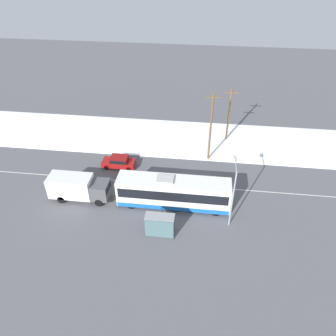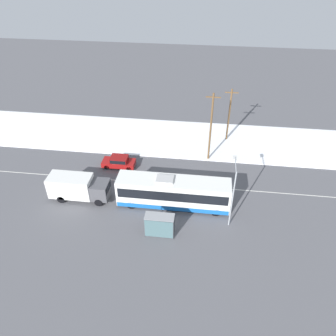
# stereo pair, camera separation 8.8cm
# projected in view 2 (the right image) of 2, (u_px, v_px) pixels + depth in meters

# --- Properties ---
(ground_plane) EXTENTS (120.00, 120.00, 0.00)m
(ground_plane) POSITION_uv_depth(u_px,v_px,m) (192.00, 186.00, 38.93)
(ground_plane) COLOR #56565B
(snow_lot) EXTENTS (80.00, 10.43, 0.12)m
(snow_lot) POSITION_uv_depth(u_px,v_px,m) (196.00, 139.00, 47.54)
(snow_lot) COLOR white
(snow_lot) RESTS_ON ground_plane
(lane_marking_center) EXTENTS (60.00, 0.12, 0.00)m
(lane_marking_center) POSITION_uv_depth(u_px,v_px,m) (192.00, 186.00, 38.93)
(lane_marking_center) COLOR silver
(lane_marking_center) RESTS_ON ground_plane
(city_bus) EXTENTS (12.14, 2.57, 3.60)m
(city_bus) POSITION_uv_depth(u_px,v_px,m) (173.00, 192.00, 35.28)
(city_bus) COLOR white
(city_bus) RESTS_ON ground_plane
(box_truck) EXTENTS (6.68, 2.30, 2.89)m
(box_truck) POSITION_uv_depth(u_px,v_px,m) (78.00, 187.00, 36.31)
(box_truck) COLOR silver
(box_truck) RESTS_ON ground_plane
(sedan_car) EXTENTS (4.17, 1.80, 1.46)m
(sedan_car) POSITION_uv_depth(u_px,v_px,m) (119.00, 161.00, 41.73)
(sedan_car) COLOR maroon
(sedan_car) RESTS_ON ground_plane
(pedestrian_at_stop) EXTENTS (0.58, 0.26, 1.61)m
(pedestrian_at_stop) POSITION_uv_depth(u_px,v_px,m) (164.00, 217.00, 33.34)
(pedestrian_at_stop) COLOR #23232D
(pedestrian_at_stop) RESTS_ON ground_plane
(bus_shelter) EXTENTS (2.88, 1.20, 2.40)m
(bus_shelter) POSITION_uv_depth(u_px,v_px,m) (159.00, 224.00, 31.62)
(bus_shelter) COLOR gray
(bus_shelter) RESTS_ON ground_plane
(streetlamp) EXTENTS (0.36, 3.05, 6.79)m
(streetlamp) POSITION_uv_depth(u_px,v_px,m) (233.00, 188.00, 31.76)
(streetlamp) COLOR #9EA3A8
(streetlamp) RESTS_ON ground_plane
(utility_pole_roadside) EXTENTS (1.80, 0.24, 9.32)m
(utility_pole_roadside) POSITION_uv_depth(u_px,v_px,m) (211.00, 127.00, 40.70)
(utility_pole_roadside) COLOR brown
(utility_pole_roadside) RESTS_ON ground_plane
(utility_pole_snowlot) EXTENTS (1.80, 0.24, 7.74)m
(utility_pole_snowlot) POSITION_uv_depth(u_px,v_px,m) (229.00, 114.00, 45.27)
(utility_pole_snowlot) COLOR brown
(utility_pole_snowlot) RESTS_ON ground_plane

